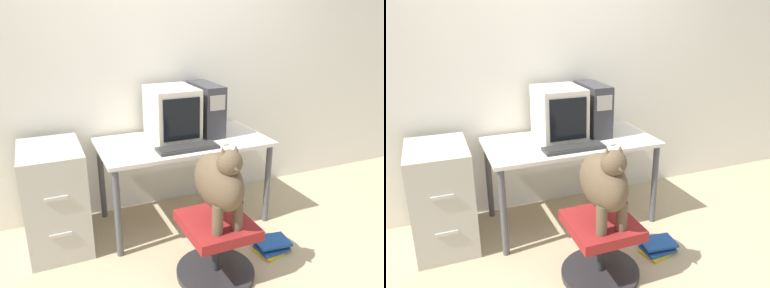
# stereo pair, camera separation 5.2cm
# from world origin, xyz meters

# --- Properties ---
(ground_plane) EXTENTS (12.00, 12.00, 0.00)m
(ground_plane) POSITION_xyz_m (0.00, 0.00, 0.00)
(ground_plane) COLOR tan
(wall_back) EXTENTS (8.00, 0.05, 2.60)m
(wall_back) POSITION_xyz_m (0.00, 0.78, 1.30)
(wall_back) COLOR silver
(wall_back) RESTS_ON ground_plane
(desk) EXTENTS (1.37, 0.72, 0.73)m
(desk) POSITION_xyz_m (0.00, 0.36, 0.64)
(desk) COLOR silver
(desk) RESTS_ON ground_plane
(crt_monitor) EXTENTS (0.37, 0.44, 0.42)m
(crt_monitor) POSITION_xyz_m (-0.06, 0.46, 0.94)
(crt_monitor) COLOR beige
(crt_monitor) RESTS_ON desk
(pc_tower) EXTENTS (0.17, 0.46, 0.43)m
(pc_tower) POSITION_xyz_m (0.25, 0.48, 0.94)
(pc_tower) COLOR #333338
(pc_tower) RESTS_ON desk
(keyboard) EXTENTS (0.48, 0.17, 0.03)m
(keyboard) POSITION_xyz_m (-0.05, 0.14, 0.74)
(keyboard) COLOR #2D2D2D
(keyboard) RESTS_ON desk
(computer_mouse) EXTENTS (0.06, 0.04, 0.03)m
(computer_mouse) POSITION_xyz_m (0.26, 0.12, 0.74)
(computer_mouse) COLOR beige
(computer_mouse) RESTS_ON desk
(office_chair) EXTENTS (0.54, 0.54, 0.43)m
(office_chair) POSITION_xyz_m (-0.08, -0.42, 0.23)
(office_chair) COLOR #262628
(office_chair) RESTS_ON ground_plane
(dog) EXTENTS (0.25, 0.49, 0.56)m
(dog) POSITION_xyz_m (-0.08, -0.45, 0.72)
(dog) COLOR brown
(dog) RESTS_ON office_chair
(filing_cabinet) EXTENTS (0.44, 0.62, 0.80)m
(filing_cabinet) POSITION_xyz_m (-1.03, 0.38, 0.40)
(filing_cabinet) COLOR #B7B2A3
(filing_cabinet) RESTS_ON ground_plane
(book_stack_floor) EXTENTS (0.29, 0.24, 0.08)m
(book_stack_floor) POSITION_xyz_m (0.44, -0.35, 0.04)
(book_stack_floor) COLOR gold
(book_stack_floor) RESTS_ON ground_plane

